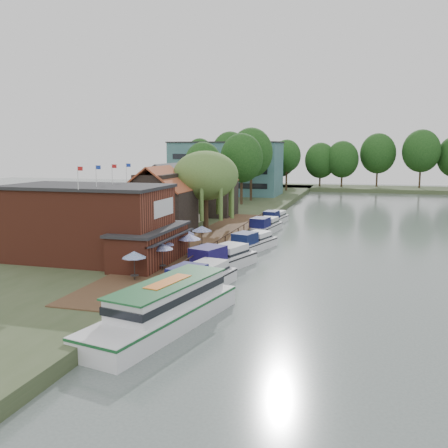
% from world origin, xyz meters
% --- Properties ---
extents(ground, '(260.00, 260.00, 0.00)m').
position_xyz_m(ground, '(0.00, 0.00, 0.00)').
color(ground, '#4F5C57').
rests_on(ground, ground).
extents(land_bank, '(50.00, 140.00, 1.00)m').
position_xyz_m(land_bank, '(-30.00, 35.00, 0.50)').
color(land_bank, '#384728').
rests_on(land_bank, ground).
extents(quay_deck, '(6.00, 50.00, 0.10)m').
position_xyz_m(quay_deck, '(-8.00, 10.00, 1.05)').
color(quay_deck, '#47301E').
rests_on(quay_deck, land_bank).
extents(quay_rail, '(0.20, 49.00, 1.00)m').
position_xyz_m(quay_rail, '(-5.30, 10.50, 1.50)').
color(quay_rail, black).
rests_on(quay_rail, land_bank).
extents(pub, '(20.00, 11.00, 7.30)m').
position_xyz_m(pub, '(-14.00, -1.00, 4.65)').
color(pub, maroon).
rests_on(pub, land_bank).
extents(hotel_block, '(25.40, 12.40, 12.30)m').
position_xyz_m(hotel_block, '(-22.00, 70.00, 7.15)').
color(hotel_block, '#38666B').
rests_on(hotel_block, land_bank).
extents(cottage_a, '(8.60, 7.60, 8.50)m').
position_xyz_m(cottage_a, '(-15.00, 14.00, 5.25)').
color(cottage_a, black).
rests_on(cottage_a, land_bank).
extents(cottage_b, '(9.60, 8.60, 8.50)m').
position_xyz_m(cottage_b, '(-18.00, 24.00, 5.25)').
color(cottage_b, beige).
rests_on(cottage_b, land_bank).
extents(cottage_c, '(7.60, 7.60, 8.50)m').
position_xyz_m(cottage_c, '(-14.00, 33.00, 5.25)').
color(cottage_c, black).
rests_on(cottage_c, land_bank).
extents(willow, '(8.60, 8.60, 10.43)m').
position_xyz_m(willow, '(-10.50, 19.00, 6.21)').
color(willow, '#476B2D').
rests_on(willow, land_bank).
extents(umbrella_0, '(2.03, 2.03, 2.38)m').
position_xyz_m(umbrella_0, '(-8.13, -7.10, 2.29)').
color(umbrella_0, navy).
rests_on(umbrella_0, quay_deck).
extents(umbrella_1, '(2.03, 2.03, 2.38)m').
position_xyz_m(umbrella_1, '(-7.31, -3.28, 2.29)').
color(umbrella_1, navy).
rests_on(umbrella_1, quay_deck).
extents(umbrella_2, '(2.40, 2.40, 2.38)m').
position_xyz_m(umbrella_2, '(-8.12, -1.46, 2.29)').
color(umbrella_2, navy).
rests_on(umbrella_2, quay_deck).
extents(umbrella_3, '(2.35, 2.35, 2.38)m').
position_xyz_m(umbrella_3, '(-6.66, 1.94, 2.29)').
color(umbrella_3, navy).
rests_on(umbrella_3, quay_deck).
extents(umbrella_4, '(2.23, 2.23, 2.38)m').
position_xyz_m(umbrella_4, '(-8.14, 4.51, 2.29)').
color(umbrella_4, '#1C229A').
rests_on(umbrella_4, quay_deck).
extents(umbrella_5, '(2.27, 2.27, 2.38)m').
position_xyz_m(umbrella_5, '(-7.05, 7.02, 2.29)').
color(umbrella_5, navy).
rests_on(umbrella_5, quay_deck).
extents(cruiser_0, '(5.04, 10.62, 2.49)m').
position_xyz_m(cruiser_0, '(-3.28, -5.07, 1.24)').
color(cruiser_0, silver).
rests_on(cruiser_0, ground).
extents(cruiser_1, '(6.47, 11.09, 2.58)m').
position_xyz_m(cruiser_1, '(-3.68, 2.45, 1.29)').
color(cruiser_1, silver).
rests_on(cruiser_1, ground).
extents(cruiser_2, '(5.44, 9.90, 2.27)m').
position_xyz_m(cruiser_2, '(-2.77, 12.64, 1.13)').
color(cruiser_2, silver).
rests_on(cruiser_2, ground).
extents(cruiser_3, '(4.38, 9.93, 2.31)m').
position_xyz_m(cruiser_3, '(-3.78, 25.01, 1.16)').
color(cruiser_3, silver).
rests_on(cruiser_3, ground).
extents(cruiser_4, '(4.01, 9.23, 2.13)m').
position_xyz_m(cruiser_4, '(-4.00, 34.12, 1.06)').
color(cruiser_4, white).
rests_on(cruiser_4, ground).
extents(tour_boat, '(6.72, 14.45, 3.04)m').
position_xyz_m(tour_boat, '(-2.77, -13.98, 1.52)').
color(tour_boat, silver).
rests_on(tour_boat, ground).
extents(swan, '(0.44, 0.44, 0.44)m').
position_xyz_m(swan, '(-1.48, -9.38, 0.22)').
color(swan, white).
rests_on(swan, ground).
extents(bank_tree_0, '(6.75, 6.75, 11.90)m').
position_xyz_m(bank_tree_0, '(-18.76, 42.96, 6.95)').
color(bank_tree_0, '#143811').
rests_on(bank_tree_0, land_bank).
extents(bank_tree_1, '(8.18, 8.18, 13.60)m').
position_xyz_m(bank_tree_1, '(-13.35, 50.06, 7.80)').
color(bank_tree_1, '#143811').
rests_on(bank_tree_1, land_bank).
extents(bank_tree_2, '(8.84, 8.84, 14.94)m').
position_xyz_m(bank_tree_2, '(-13.19, 57.63, 8.47)').
color(bank_tree_2, '#143811').
rests_on(bank_tree_2, land_bank).
extents(bank_tree_3, '(6.91, 6.91, 10.54)m').
position_xyz_m(bank_tree_3, '(-13.55, 78.35, 6.27)').
color(bank_tree_3, '#143811').
rests_on(bank_tree_3, land_bank).
extents(bank_tree_4, '(7.16, 7.16, 12.97)m').
position_xyz_m(bank_tree_4, '(-10.04, 84.66, 7.49)').
color(bank_tree_4, '#143811').
rests_on(bank_tree_4, land_bank).
extents(bank_tree_5, '(6.69, 6.69, 11.12)m').
position_xyz_m(bank_tree_5, '(-18.06, 92.93, 6.56)').
color(bank_tree_5, '#143811').
rests_on(bank_tree_5, land_bank).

